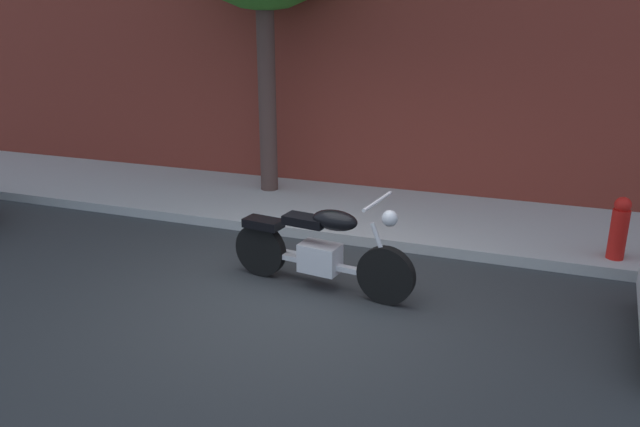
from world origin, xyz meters
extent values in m
plane|color=#303335|center=(0.00, 0.00, 0.00)|extent=(60.00, 60.00, 0.00)
cube|color=#B1B1B1|center=(0.00, 2.94, 0.07)|extent=(24.50, 2.41, 0.14)
cylinder|color=black|center=(0.89, 0.26, 0.32)|extent=(0.64, 0.19, 0.63)
cylinder|color=black|center=(-0.66, 0.47, 0.32)|extent=(0.64, 0.19, 0.63)
cube|color=silver|center=(0.12, 0.36, 0.37)|extent=(0.47, 0.34, 0.32)
cube|color=silver|center=(0.12, 0.36, 0.30)|extent=(1.41, 0.27, 0.06)
ellipsoid|color=black|center=(0.29, 0.34, 0.83)|extent=(0.55, 0.33, 0.22)
cube|color=black|center=(-0.06, 0.38, 0.77)|extent=(0.51, 0.30, 0.10)
cube|color=black|center=(-0.61, 0.46, 0.65)|extent=(0.47, 0.30, 0.10)
cylinder|color=silver|center=(0.83, 0.26, 0.60)|extent=(0.28, 0.09, 0.58)
cylinder|color=silver|center=(0.77, 0.27, 1.11)|extent=(0.13, 0.70, 0.04)
sphere|color=silver|center=(0.91, 0.25, 0.95)|extent=(0.17, 0.17, 0.17)
cylinder|color=silver|center=(-0.11, 0.55, 0.27)|extent=(0.80, 0.20, 0.09)
cylinder|color=#4C3530|center=(-1.90, 3.41, 1.79)|extent=(0.28, 0.28, 3.59)
cylinder|color=red|center=(3.25, 2.08, 0.38)|extent=(0.20, 0.20, 0.75)
sphere|color=red|center=(3.25, 2.08, 0.81)|extent=(0.19, 0.19, 0.19)
camera|label=1|loc=(2.25, -5.46, 2.93)|focal=34.08mm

